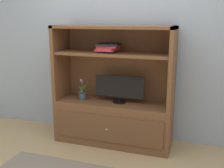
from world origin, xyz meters
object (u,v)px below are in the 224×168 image
at_px(potted_plant, 82,95).
at_px(media_console, 113,107).
at_px(tv_monitor, 119,88).
at_px(magazine_stack, 109,48).

bearing_deg(potted_plant, media_console, 6.96).
height_order(media_console, tv_monitor, media_console).
distance_m(tv_monitor, magazine_stack, 0.53).
bearing_deg(potted_plant, tv_monitor, 4.02).
bearing_deg(magazine_stack, tv_monitor, -2.02).
xyz_separation_m(tv_monitor, potted_plant, (-0.51, -0.04, -0.13)).
height_order(potted_plant, magazine_stack, magazine_stack).
relative_size(potted_plant, magazine_stack, 0.79).
bearing_deg(tv_monitor, media_console, 169.67).
xyz_separation_m(media_console, magazine_stack, (-0.06, -0.01, 0.79)).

